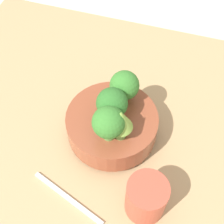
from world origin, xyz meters
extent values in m
plane|color=beige|center=(0.00, 0.00, 0.00)|extent=(6.00, 6.00, 0.00)
cube|color=tan|center=(0.00, 0.00, 0.02)|extent=(1.11, 0.88, 0.04)
cylinder|color=brown|center=(-0.03, 0.01, 0.05)|extent=(0.10, 0.10, 0.01)
cylinder|color=brown|center=(-0.03, 0.01, 0.09)|extent=(0.21, 0.21, 0.06)
cylinder|color=#609347|center=(-0.02, 0.07, 0.13)|extent=(0.02, 0.02, 0.02)
sphere|color=#387A2D|center=(-0.02, 0.07, 0.17)|extent=(0.07, 0.07, 0.07)
cylinder|color=#6BA34C|center=(0.00, -0.03, 0.14)|extent=(0.02, 0.02, 0.04)
cone|color=#84AD47|center=(0.00, -0.03, 0.18)|extent=(0.05, 0.05, 0.05)
cylinder|color=#6BA34C|center=(-0.02, -0.04, 0.14)|extent=(0.02, 0.02, 0.03)
sphere|color=#387A2D|center=(-0.02, -0.04, 0.18)|extent=(0.07, 0.07, 0.07)
cylinder|color=#609347|center=(-0.03, 0.01, 0.13)|extent=(0.02, 0.02, 0.03)
sphere|color=#2D6B28|center=(-0.03, 0.01, 0.17)|extent=(0.07, 0.07, 0.07)
cylinder|color=#C64C38|center=(0.09, -0.14, 0.09)|extent=(0.08, 0.08, 0.10)
cube|color=silver|center=(-0.07, -0.17, 0.05)|extent=(0.18, 0.07, 0.01)
camera|label=1|loc=(0.09, -0.37, 0.70)|focal=50.00mm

